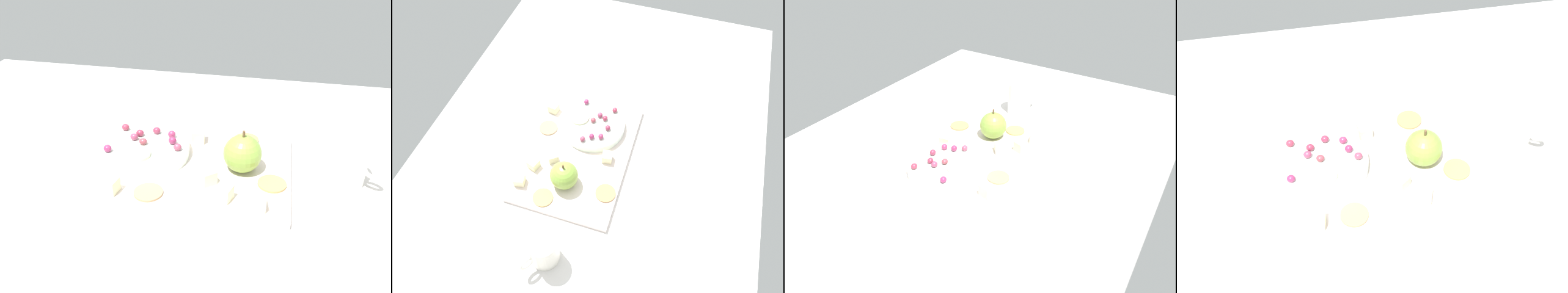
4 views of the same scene
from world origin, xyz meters
TOP-DOWN VIEW (x-y plane):
  - table at (0.00, 0.00)cm, footprint 140.55×94.19cm
  - platter at (2.13, -2.60)cm, footprint 39.77×27.51cm
  - serving_dish at (-7.08, -1.28)cm, footprint 18.13×18.13cm
  - apple_whole at (12.66, -2.85)cm, footprint 7.25×7.25cm
  - apple_stem at (12.66, -2.85)cm, footprint 0.50×0.50cm
  - cheese_cube_0 at (7.04, -8.28)cm, footprint 3.72×3.72cm
  - cheese_cube_1 at (10.60, -12.35)cm, footprint 3.37×3.37cm
  - cheese_cube_2 at (2.57, 5.71)cm, footprint 2.98×2.98cm
  - cheese_cube_3 at (16.33, -13.86)cm, footprint 3.11×3.11cm
  - cheese_cube_4 at (-9.28, -14.20)cm, footprint 3.08×3.08cm
  - cracker_0 at (12.53, 8.19)cm, footprint 5.22×5.22cm
  - cracker_1 at (-2.65, -13.39)cm, footprint 5.22×5.22cm
  - cracker_2 at (18.60, -6.59)cm, footprint 5.22×5.22cm
  - grape_0 at (-7.22, -1.33)cm, footprint 1.62×1.46cm
  - grape_1 at (-5.75, 3.38)cm, footprint 1.62×1.46cm
  - grape_2 at (-8.84, 1.70)cm, footprint 1.62×1.46cm
  - grape_3 at (-13.12, -5.29)cm, footprint 1.62×1.46cm
  - grape_4 at (-2.28, 2.42)cm, footprint 1.62×1.46cm
  - grape_5 at (-0.29, -2.13)cm, footprint 1.62×1.46cm
  - grape_6 at (-1.52, 0.19)cm, footprint 1.62×1.46cm
  - grape_7 at (-12.60, 3.53)cm, footprint 1.62×1.46cm
  - grape_8 at (-9.52, -0.50)cm, footprint 1.62×1.46cm
  - apple_slice_0 at (-7.31, -5.47)cm, footprint 5.48×5.48cm
  - cup at (32.00, -0.82)cm, footprint 9.48×7.16cm

SIDE VIEW (x-z plane):
  - table at x=0.00cm, z-range 0.00..3.53cm
  - platter at x=2.13cm, z-range 3.53..5.09cm
  - cracker_0 at x=12.53cm, z-range 5.09..5.49cm
  - cracker_1 at x=-2.65cm, z-range 5.09..5.49cm
  - cracker_2 at x=18.60cm, z-range 5.09..5.49cm
  - serving_dish at x=-7.08cm, z-range 5.09..7.43cm
  - cheese_cube_0 at x=7.04cm, z-range 5.09..7.74cm
  - cheese_cube_1 at x=10.60cm, z-range 5.09..7.74cm
  - cheese_cube_2 at x=2.57cm, z-range 5.09..7.74cm
  - cheese_cube_3 at x=16.33cm, z-range 5.09..7.74cm
  - cheese_cube_4 at x=-9.28cm, z-range 5.09..7.74cm
  - apple_slice_0 at x=-7.31cm, z-range 7.43..8.03cm
  - grape_0 at x=-7.22cm, z-range 7.43..8.76cm
  - grape_7 at x=-12.60cm, z-range 7.43..8.82cm
  - grape_2 at x=-8.84cm, z-range 7.43..8.86cm
  - grape_8 at x=-9.52cm, z-range 7.43..8.87cm
  - grape_1 at x=-5.75cm, z-range 7.43..8.88cm
  - grape_3 at x=-13.12cm, z-range 7.43..8.88cm
  - grape_5 at x=-0.29cm, z-range 7.43..8.88cm
  - grape_4 at x=-2.28cm, z-range 7.43..8.96cm
  - grape_6 at x=-1.52cm, z-range 7.43..8.97cm
  - cup at x=32.00cm, z-range 3.53..13.37cm
  - apple_whole at x=12.66cm, z-range 5.09..12.34cm
  - apple_stem at x=12.66cm, z-range 12.34..13.54cm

